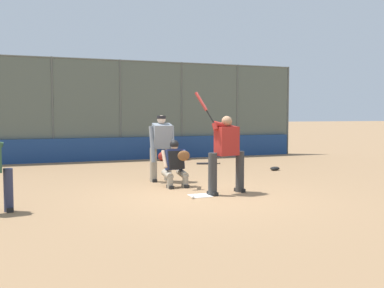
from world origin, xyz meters
TOP-DOWN VIEW (x-y plane):
  - ground_plane at (0.00, 0.00)m, footprint 160.00×160.00m
  - home_plate_marker at (0.00, 0.00)m, footprint 0.43×0.43m
  - backstop_fence at (-0.00, -8.17)m, footprint 14.96×0.08m
  - padding_wall at (0.00, -8.07)m, footprint 14.58×0.18m
  - bleachers_beyond at (0.36, -10.67)m, footprint 10.41×2.50m
  - batter_at_plate at (-0.65, -0.07)m, footprint 1.13×0.55m
  - catcher_behind_plate at (0.11, -1.30)m, footprint 0.60×0.70m
  - umpire_home at (0.17, -2.27)m, footprint 0.70×0.44m
  - spare_bat_near_backstop at (-2.42, -5.54)m, footprint 0.80×0.31m
  - fielding_glove_on_dirt at (-3.81, -3.23)m, footprint 0.32×0.24m
  - baseball_loose at (0.26, 0.25)m, footprint 0.07×0.07m
  - equipment_bag_dugout_side at (-1.80, -7.19)m, footprint 1.21×0.34m

SIDE VIEW (x-z plane):
  - ground_plane at x=0.00m, z-range 0.00..0.00m
  - home_plate_marker at x=0.00m, z-range 0.00..0.01m
  - spare_bat_near_backstop at x=-2.42m, z-range 0.00..0.07m
  - baseball_loose at x=0.26m, z-range 0.00..0.07m
  - fielding_glove_on_dirt at x=-3.81m, z-range 0.00..0.12m
  - equipment_bag_dugout_side at x=-1.80m, z-range 0.00..0.34m
  - padding_wall at x=0.00m, z-range 0.00..0.86m
  - bleachers_beyond at x=0.36m, z-range -0.26..1.22m
  - catcher_behind_plate at x=0.11m, z-range 0.02..1.15m
  - umpire_home at x=0.17m, z-range 0.07..1.79m
  - batter_at_plate at x=-0.65m, z-range -0.19..2.05m
  - backstop_fence at x=0.00m, z-range 0.09..3.90m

